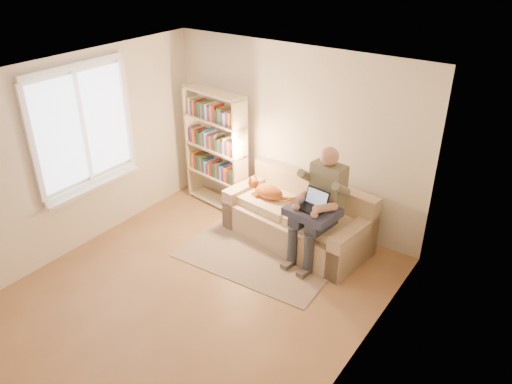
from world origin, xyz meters
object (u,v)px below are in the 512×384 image
Objects in this scene: cat at (266,190)px; bookshelf at (216,144)px; sofa at (298,220)px; person at (320,200)px; laptop at (316,205)px.

cat is 1.16m from bookshelf.
sofa is 0.73m from person.
bookshelf reaches higher than sofa.
laptop is at bearing -31.75° from sofa.
person is 0.16m from laptop.
bookshelf is (-2.03, 0.52, 0.16)m from laptop.
sofa is at bearing 14.78° from cat.
cat is 1.88× the size of laptop.
bookshelf reaches higher than laptop.
person reaches higher than laptop.
cat is at bearing 169.88° from laptop.
sofa is 0.80m from laptop.
person is (0.43, -0.21, 0.55)m from sofa.
bookshelf reaches higher than cat.
sofa reaches higher than cat.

